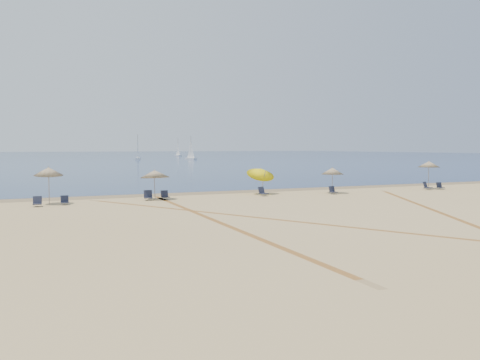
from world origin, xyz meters
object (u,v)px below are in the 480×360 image
object	(u,v)px
chair_9	(440,186)
sailboat_3	(138,152)
umbrella_2	(155,174)
chair_5	(165,195)
chair_3	(65,201)
umbrella_4	(332,171)
sailboat_1	(178,151)
umbrella_3	(261,172)
chair_7	(333,191)
chair_6	(263,192)
sailboat_2	(191,152)
umbrella_1	(49,171)
umbrella_5	(429,164)
chair_4	(148,196)
chair_8	(427,186)
chair_2	(37,202)

from	to	relation	value
chair_9	sailboat_3	xyz separation A→B (m)	(-2.17, 119.98, 2.09)
umbrella_2	chair_5	xyz separation A→B (m)	(0.71, -0.23, -1.61)
chair_3	chair_9	distance (m)	32.80
chair_9	umbrella_4	bearing A→B (deg)	-174.04
umbrella_2	sailboat_1	xyz separation A→B (m)	(52.56, 169.98, 0.45)
umbrella_3	chair_7	size ratio (longest dim) A/B	3.99
chair_6	chair_9	bearing A→B (deg)	-20.24
chair_3	sailboat_2	size ratio (longest dim) A/B	0.08
umbrella_4	chair_5	distance (m)	14.38
umbrella_3	chair_6	world-z (taller)	umbrella_3
chair_3	umbrella_4	bearing A→B (deg)	0.79
chair_7	chair_6	bearing A→B (deg)	168.85
umbrella_4	sailboat_1	xyz separation A→B (m)	(37.59, 171.11, 0.47)
umbrella_4	sailboat_1	distance (m)	175.19
umbrella_1	umbrella_5	bearing A→B (deg)	-1.52
chair_3	sailboat_2	bearing A→B (deg)	69.02
chair_4	chair_7	xyz separation A→B (m)	(15.20, -1.38, -0.04)
umbrella_4	chair_3	world-z (taller)	umbrella_4
chair_3	chair_4	distance (m)	5.88
umbrella_1	sailboat_3	size ratio (longest dim) A/B	0.33
umbrella_4	umbrella_5	bearing A→B (deg)	0.29
chair_6	sailboat_2	distance (m)	117.32
chair_3	sailboat_3	xyz separation A→B (m)	(30.62, 119.16, 2.09)
chair_4	chair_5	world-z (taller)	chair_4
chair_8	sailboat_3	size ratio (longest dim) A/B	0.11
chair_5	chair_7	bearing A→B (deg)	-9.24
chair_9	sailboat_2	world-z (taller)	sailboat_2
chair_2	chair_3	bearing A→B (deg)	15.00
chair_5	sailboat_2	xyz separation A→B (m)	(38.79, 112.55, 1.96)
chair_7	chair_9	distance (m)	11.75
chair_2	chair_6	distance (m)	16.74
chair_7	sailboat_1	distance (m)	175.92
umbrella_2	sailboat_1	distance (m)	177.92
umbrella_5	chair_6	distance (m)	17.24
chair_2	chair_7	world-z (taller)	chair_2
chair_7	chair_5	bearing A→B (deg)	171.35
umbrella_2	umbrella_4	size ratio (longest dim) A/B	1.03
sailboat_1	umbrella_3	bearing A→B (deg)	-108.09
umbrella_4	chair_7	bearing A→B (deg)	-120.48
chair_2	sailboat_2	size ratio (longest dim) A/B	0.09
umbrella_3	chair_4	bearing A→B (deg)	-174.48
chair_3	chair_9	xyz separation A→B (m)	(32.79, -0.82, 0.01)
chair_2	chair_4	world-z (taller)	chair_4
umbrella_2	chair_9	world-z (taller)	umbrella_2
chair_5	sailboat_1	xyz separation A→B (m)	(51.85, 170.21, 2.06)
chair_9	sailboat_2	xyz separation A→B (m)	(13.16, 114.15, 1.97)
chair_2	chair_3	world-z (taller)	chair_2
sailboat_3	umbrella_3	bearing A→B (deg)	-82.03
chair_8	chair_3	bearing A→B (deg)	157.04
sailboat_3	sailboat_2	bearing A→B (deg)	-5.52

